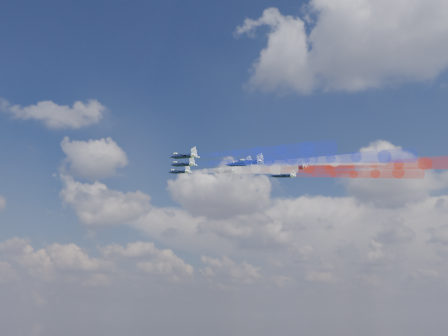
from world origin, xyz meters
The scene contains 16 objects.
jet_lead centered at (-16.16, -16.85, 142.70)m, with size 9.15×11.44×3.05m, color black, non-canonical shape.
trail_lead centered at (9.83, -22.04, 138.72)m, with size 3.81×43.51×3.81m, color white, non-canonical shape.
jet_inner_left centered at (-4.78, -31.38, 140.27)m, with size 9.15×11.44×3.05m, color black, non-canonical shape.
trail_inner_left centered at (21.21, -36.57, 136.28)m, with size 3.81×43.51×3.81m, color #1A2CE4, non-canonical shape.
jet_inner_right centered at (-1.37, -10.40, 142.35)m, with size 9.15×11.44×3.05m, color black, non-canonical shape.
trail_inner_right centered at (24.63, -15.59, 138.36)m, with size 3.81×43.51×3.81m, color red, non-canonical shape.
jet_outer_left centered at (4.80, -44.88, 138.07)m, with size 9.15×11.44×3.05m, color black, non-canonical shape.
trail_outer_left centered at (30.80, -50.08, 134.08)m, with size 3.81×43.51×3.81m, color #1A2CE4, non-canonical shape.
jet_center_third centered at (11.27, -23.93, 139.84)m, with size 9.15×11.44×3.05m, color black, non-canonical shape.
trail_center_third centered at (37.27, -29.12, 135.85)m, with size 3.81×43.51×3.81m, color white, non-canonical shape.
jet_outer_right centered at (16.00, -0.44, 140.78)m, with size 9.15×11.44×3.05m, color black, non-canonical shape.
trail_outer_right centered at (42.00, -5.63, 136.79)m, with size 3.81×43.51×3.81m, color red, non-canonical shape.
jet_rear_left centered at (20.17, -34.12, 136.72)m, with size 9.15×11.44×3.05m, color black, non-canonical shape.
trail_rear_left centered at (46.16, -39.32, 132.73)m, with size 3.81×43.51×3.81m, color #1A2CE4, non-canonical shape.
jet_rear_right centered at (26.04, -14.56, 138.98)m, with size 9.15×11.44×3.05m, color black, non-canonical shape.
trail_rear_right centered at (52.04, -19.76, 135.00)m, with size 3.81×43.51×3.81m, color red, non-canonical shape.
Camera 1 is at (88.75, -167.05, 94.33)m, focal length 43.34 mm.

